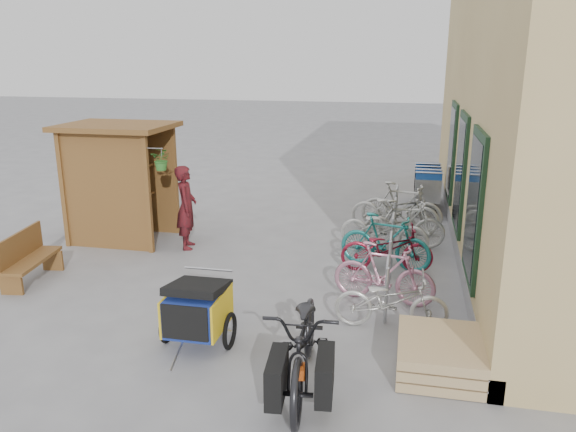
% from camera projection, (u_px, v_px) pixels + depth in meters
% --- Properties ---
extents(ground, '(80.00, 80.00, 0.00)m').
position_uv_depth(ground, '(237.00, 301.00, 8.76)').
color(ground, gray).
extents(kiosk, '(2.49, 1.65, 2.40)m').
position_uv_depth(kiosk, '(115.00, 166.00, 11.32)').
color(kiosk, brown).
rests_on(kiosk, ground).
extents(bike_rack, '(0.05, 5.35, 0.86)m').
position_uv_depth(bike_rack, '(393.00, 234.00, 10.41)').
color(bike_rack, '#A5A8AD').
rests_on(bike_rack, ground).
extents(pallet_stack, '(1.00, 1.20, 0.40)m').
position_uv_depth(pallet_stack, '(439.00, 355.00, 6.78)').
color(pallet_stack, tan).
rests_on(pallet_stack, ground).
extents(bench, '(0.60, 1.42, 0.87)m').
position_uv_depth(bench, '(28.00, 257.00, 9.42)').
color(bench, brown).
rests_on(bench, ground).
extents(shopping_carts, '(0.63, 2.12, 1.13)m').
position_uv_depth(shopping_carts, '(427.00, 182.00, 14.01)').
color(shopping_carts, silver).
rests_on(shopping_carts, ground).
extents(child_trailer, '(0.93, 1.57, 0.93)m').
position_uv_depth(child_trailer, '(197.00, 308.00, 7.34)').
color(child_trailer, '#1B3895').
rests_on(child_trailer, ground).
extents(cargo_bike, '(0.97, 2.28, 1.16)m').
position_uv_depth(cargo_bike, '(305.00, 343.00, 6.32)').
color(cargo_bike, black).
rests_on(cargo_bike, ground).
extents(person_kiosk, '(0.55, 0.69, 1.66)m').
position_uv_depth(person_kiosk, '(186.00, 207.00, 11.01)').
color(person_kiosk, maroon).
rests_on(person_kiosk, ground).
extents(bike_0, '(1.60, 0.63, 0.83)m').
position_uv_depth(bike_0, '(391.00, 301.00, 7.80)').
color(bike_0, '#B2B2AE').
rests_on(bike_0, ground).
extents(bike_1, '(1.65, 0.74, 0.96)m').
position_uv_depth(bike_1, '(384.00, 273.00, 8.61)').
color(bike_1, '#CB839F').
rests_on(bike_1, ground).
extents(bike_2, '(1.67, 0.74, 0.85)m').
position_uv_depth(bike_2, '(387.00, 249.00, 9.88)').
color(bike_2, maroon).
rests_on(bike_2, ground).
extents(bike_3, '(1.73, 0.86, 1.00)m').
position_uv_depth(bike_3, '(385.00, 241.00, 10.02)').
color(bike_3, teal).
rests_on(bike_3, ground).
extents(bike_4, '(1.85, 0.99, 0.93)m').
position_uv_depth(bike_4, '(384.00, 229.00, 10.87)').
color(bike_4, '#B2B2AE').
rests_on(bike_4, ground).
extents(bike_5, '(1.64, 0.53, 0.97)m').
position_uv_depth(bike_5, '(404.00, 224.00, 11.10)').
color(bike_5, '#B2B2AE').
rests_on(bike_5, ground).
extents(bike_6, '(1.97, 0.93, 1.00)m').
position_uv_depth(bike_6, '(395.00, 210.00, 12.06)').
color(bike_6, '#B2B2AE').
rests_on(bike_6, ground).
extents(bike_7, '(1.84, 0.79, 1.07)m').
position_uv_depth(bike_7, '(401.00, 207.00, 12.20)').
color(bike_7, '#B2B2AE').
rests_on(bike_7, ground).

